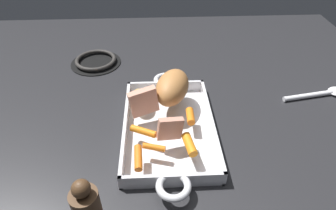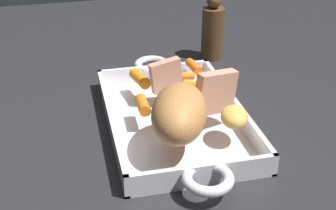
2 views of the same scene
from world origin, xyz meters
The scene contains 13 objects.
ground_plane centered at (0.00, 0.00, 0.00)m, with size 1.66×1.66×0.00m, color #232326.
roasting_dish centered at (0.00, 0.00, 0.01)m, with size 0.50×0.25×0.04m.
pork_roast centered at (0.09, -0.02, 0.08)m, with size 0.15×0.09×0.08m, color #B3753F.
roast_slice_outer centered at (-0.07, 0.00, 0.07)m, with size 0.02×0.06×0.06m, color tan.
roast_slice_thick centered at (0.03, 0.07, 0.08)m, with size 0.02×0.08×0.08m, color tan.
baby_carrot_northwest centered at (-0.05, 0.07, 0.05)m, with size 0.02×0.02×0.07m, color orange.
baby_carrot_center_right centered at (-0.11, 0.04, 0.05)m, with size 0.01×0.01×0.05m, color orange.
baby_carrot_short centered at (0.00, -0.06, 0.05)m, with size 0.02×0.02×0.05m, color orange.
baby_carrot_long centered at (-0.14, 0.08, 0.05)m, with size 0.02×0.02×0.07m, color orange.
baby_carrot_southeast centered at (-0.11, -0.05, 0.05)m, with size 0.02×0.02×0.06m, color orange.
potato_corner centered at (0.09, 0.08, 0.06)m, with size 0.06×0.05×0.03m, color gold.
stove_burner_rear centered at (0.39, 0.26, 0.01)m, with size 0.19×0.19×0.02m.
serving_spoon centered at (0.14, -0.51, 0.01)m, with size 0.07×0.23×0.02m.
Camera 1 is at (-0.59, 0.03, 0.56)m, focal length 30.84 mm.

